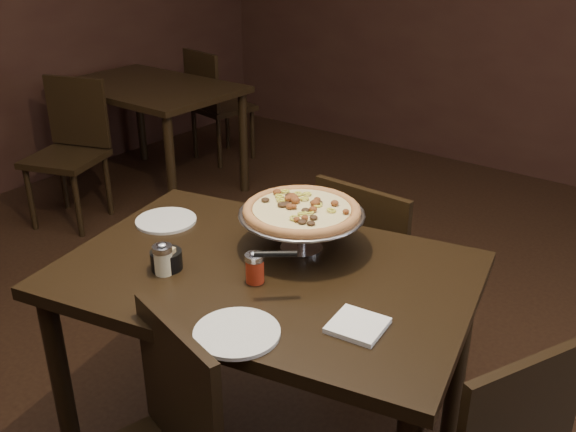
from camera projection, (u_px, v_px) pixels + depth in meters
The scene contains 14 objects.
room at pixel (238, 77), 1.70m from camera, with size 6.04×7.04×2.84m.
dining_table at pixel (266, 297), 2.04m from camera, with size 1.42×1.09×0.79m.
background_table at pixel (150, 99), 4.41m from camera, with size 1.21×0.81×0.76m.
pizza_stand at pixel (302, 211), 2.06m from camera, with size 0.41×0.41×0.17m.
parmesan_shaker at pixel (163, 259), 1.95m from camera, with size 0.06×0.06×0.11m.
pepper_flake_shaker at pixel (255, 267), 1.91m from camera, with size 0.06×0.06×0.10m.
packet_caddy at pixel (166, 259), 1.99m from camera, with size 0.10×0.10×0.08m.
napkin_stack at pixel (358, 325), 1.71m from camera, with size 0.14×0.14×0.01m, color white.
plate_left at pixel (166, 221), 2.31m from camera, with size 0.22×0.22×0.01m, color silver.
plate_near at pixel (237, 333), 1.68m from camera, with size 0.23×0.23×0.01m, color silver.
serving_spatula at pixel (276, 255), 1.80m from camera, with size 0.16×0.16×0.02m.
chair_far at pixel (373, 270), 2.61m from camera, with size 0.42×0.42×0.88m.
bg_chair_far at pixel (215, 102), 5.02m from camera, with size 0.48×0.48×0.88m.
bg_chair_near at pixel (70, 146), 4.02m from camera, with size 0.54×0.54×0.90m.
Camera 1 is at (1.20, -1.24, 1.78)m, focal length 40.00 mm.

